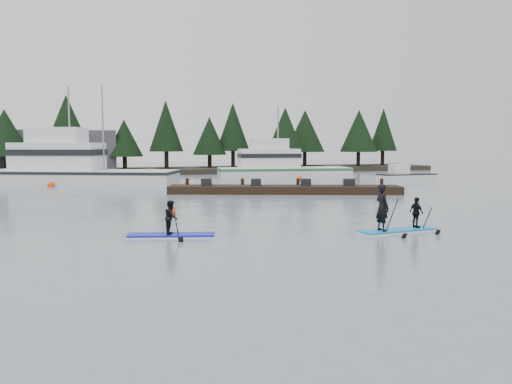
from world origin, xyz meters
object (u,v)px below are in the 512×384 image
object	(u,v)px
fishing_boat_large	(75,176)
paddleboard_solo	(171,225)
fishing_boat_medium	(280,172)
floating_dock	(284,190)
paddleboard_duo	(395,215)

from	to	relation	value
fishing_boat_large	paddleboard_solo	world-z (taller)	fishing_boat_large
fishing_boat_medium	paddleboard_solo	size ratio (longest dim) A/B	4.18
floating_dock	paddleboard_duo	bearing A→B (deg)	-76.16
floating_dock	fishing_boat_large	bearing A→B (deg)	156.76
floating_dock	paddleboard_duo	world-z (taller)	paddleboard_duo
fishing_boat_large	paddleboard_duo	xyz separation A→B (m)	(12.69, -29.08, -0.01)
fishing_boat_large	floating_dock	distance (m)	19.46
fishing_boat_large	floating_dock	world-z (taller)	fishing_boat_large
fishing_boat_medium	paddleboard_solo	xyz separation A→B (m)	(-15.60, -29.12, -0.11)
paddleboard_solo	floating_dock	bearing A→B (deg)	69.61
fishing_boat_large	fishing_boat_medium	bearing A→B (deg)	28.77
fishing_boat_medium	floating_dock	xyz separation A→B (m)	(-5.50, -15.05, -0.30)
fishing_boat_medium	fishing_boat_large	bearing A→B (deg)	-166.39
fishing_boat_large	paddleboard_duo	distance (m)	31.73
fishing_boat_medium	paddleboard_solo	distance (m)	33.03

